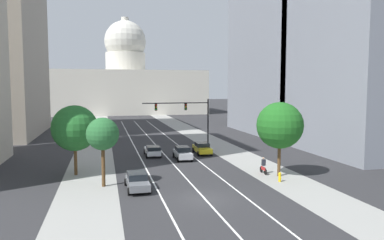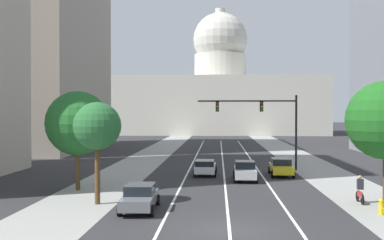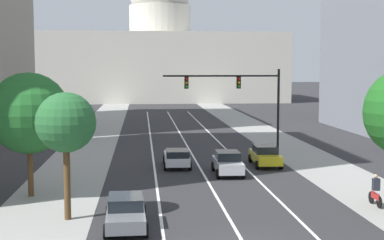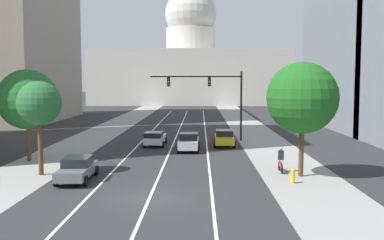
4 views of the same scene
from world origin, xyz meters
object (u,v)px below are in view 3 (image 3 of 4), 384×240
(street_tree_near_left, at_px, (66,123))
(cyclist, at_px, (376,190))
(car_yellow, at_px, (265,155))
(car_gray, at_px, (126,211))
(car_silver, at_px, (228,163))
(traffic_signal_mast, at_px, (243,94))
(car_white, at_px, (177,157))
(street_tree_mid_left, at_px, (29,113))
(capitol_building, at_px, (160,57))

(street_tree_near_left, bearing_deg, cyclist, 4.22)
(car_yellow, height_order, car_gray, car_yellow)
(car_silver, height_order, traffic_signal_mast, traffic_signal_mast)
(traffic_signal_mast, bearing_deg, car_white, -143.46)
(car_gray, bearing_deg, car_yellow, -34.66)
(street_tree_mid_left, bearing_deg, car_white, 43.24)
(car_yellow, bearing_deg, street_tree_mid_left, 120.24)
(car_gray, bearing_deg, street_tree_near_left, 59.21)
(car_yellow, relative_size, car_gray, 0.97)
(capitol_building, relative_size, car_silver, 12.01)
(car_white, bearing_deg, car_gray, 168.59)
(traffic_signal_mast, bearing_deg, car_silver, -107.94)
(traffic_signal_mast, bearing_deg, capitol_building, 92.85)
(car_white, distance_m, street_tree_mid_left, 12.92)
(car_white, xyz_separation_m, car_gray, (-3.33, -15.15, 0.00))
(car_white, height_order, street_tree_near_left, street_tree_near_left)
(car_yellow, xyz_separation_m, street_tree_mid_left, (-15.61, -8.57, 4.00))
(car_white, xyz_separation_m, street_tree_near_left, (-6.19, -13.54, 3.97))
(car_silver, distance_m, street_tree_mid_left, 14.01)
(car_silver, distance_m, street_tree_near_left, 14.78)
(cyclist, bearing_deg, car_white, 38.90)
(traffic_signal_mast, relative_size, cyclist, 5.57)
(cyclist, bearing_deg, traffic_signal_mast, 14.60)
(car_yellow, bearing_deg, car_silver, 134.49)
(car_yellow, xyz_separation_m, cyclist, (3.18, -12.52, 0.06))
(car_gray, height_order, street_tree_mid_left, street_tree_mid_left)
(capitol_building, relative_size, street_tree_mid_left, 7.31)
(capitol_building, bearing_deg, traffic_signal_mast, -87.15)
(car_white, bearing_deg, car_yellow, -87.61)
(car_white, bearing_deg, street_tree_mid_left, 134.24)
(traffic_signal_mast, bearing_deg, street_tree_near_left, -123.74)
(cyclist, distance_m, street_tree_near_left, 16.55)
(capitol_building, bearing_deg, car_silver, -88.90)
(traffic_signal_mast, relative_size, street_tree_mid_left, 1.35)
(car_gray, relative_size, traffic_signal_mast, 0.49)
(capitol_building, height_order, car_silver, capitol_building)
(car_yellow, distance_m, car_gray, 18.29)
(car_white, distance_m, street_tree_near_left, 15.41)
(street_tree_near_left, bearing_deg, car_white, 65.43)
(capitol_building, height_order, traffic_signal_mast, capitol_building)
(car_gray, bearing_deg, car_silver, -30.16)
(traffic_signal_mast, xyz_separation_m, cyclist, (4.20, -16.55, -4.38))
(car_white, xyz_separation_m, traffic_signal_mast, (5.65, 4.19, 4.48))
(traffic_signal_mast, relative_size, street_tree_near_left, 1.54)
(traffic_signal_mast, bearing_deg, street_tree_mid_left, -139.20)
(capitol_building, xyz_separation_m, car_white, (-1.67, -84.05, -8.90))
(car_silver, bearing_deg, cyclist, -144.27)
(car_gray, height_order, cyclist, cyclist)
(car_yellow, xyz_separation_m, traffic_signal_mast, (-1.02, 4.02, 4.44))
(car_yellow, height_order, street_tree_near_left, street_tree_near_left)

